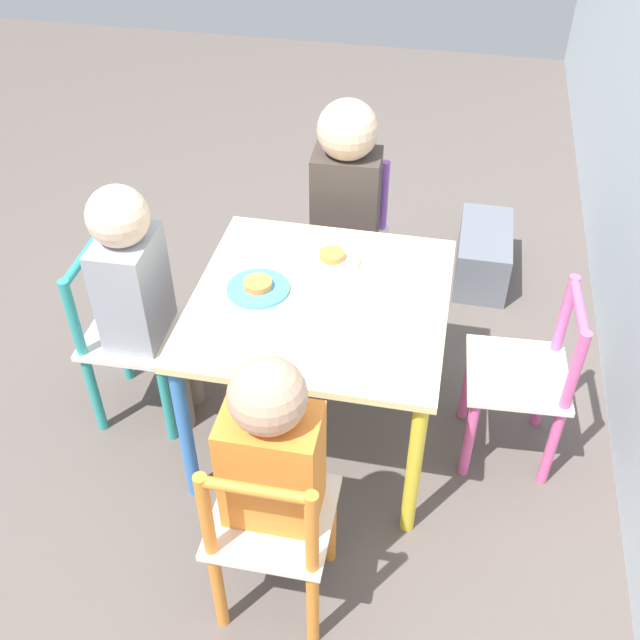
{
  "coord_description": "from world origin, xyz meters",
  "views": [
    {
      "loc": [
        1.43,
        0.29,
        1.66
      ],
      "look_at": [
        0.0,
        0.0,
        0.41
      ],
      "focal_mm": 42.0,
      "sensor_mm": 36.0,
      "label": 1
    }
  ],
  "objects_px": {
    "child_right": "(276,460)",
    "storage_bin": "(483,254)",
    "chair_orange": "(272,532)",
    "kids_table": "(320,318)",
    "chair_purple": "(346,247)",
    "plate_front": "(258,287)",
    "child_front": "(140,289)",
    "plate_left": "(332,258)",
    "chair_teal": "(129,338)",
    "chair_pink": "(525,381)",
    "child_left": "(345,199)"
  },
  "relations": [
    {
      "from": "chair_purple",
      "to": "plate_left",
      "type": "xyz_separation_m",
      "value": [
        0.38,
        0.02,
        0.23
      ]
    },
    {
      "from": "child_left",
      "to": "plate_left",
      "type": "bearing_deg",
      "value": -88.82
    },
    {
      "from": "child_right",
      "to": "plate_front",
      "type": "xyz_separation_m",
      "value": [
        -0.48,
        -0.16,
        0.06
      ]
    },
    {
      "from": "chair_teal",
      "to": "plate_front",
      "type": "relative_size",
      "value": 3.38
    },
    {
      "from": "child_front",
      "to": "child_left",
      "type": "bearing_deg",
      "value": -44.46
    },
    {
      "from": "chair_pink",
      "to": "plate_front",
      "type": "height_order",
      "value": "chair_pink"
    },
    {
      "from": "chair_pink",
      "to": "storage_bin",
      "type": "xyz_separation_m",
      "value": [
        -0.8,
        -0.11,
        -0.17
      ]
    },
    {
      "from": "chair_teal",
      "to": "plate_front",
      "type": "distance_m",
      "value": 0.44
    },
    {
      "from": "chair_pink",
      "to": "storage_bin",
      "type": "bearing_deg",
      "value": -175.62
    },
    {
      "from": "chair_purple",
      "to": "plate_left",
      "type": "distance_m",
      "value": 0.44
    },
    {
      "from": "chair_teal",
      "to": "child_front",
      "type": "xyz_separation_m",
      "value": [
        -0.0,
        0.06,
        0.18
      ]
    },
    {
      "from": "chair_teal",
      "to": "plate_front",
      "type": "height_order",
      "value": "chair_teal"
    },
    {
      "from": "chair_orange",
      "to": "plate_left",
      "type": "distance_m",
      "value": 0.74
    },
    {
      "from": "kids_table",
      "to": "storage_bin",
      "type": "distance_m",
      "value": 0.99
    },
    {
      "from": "chair_orange",
      "to": "child_right",
      "type": "relative_size",
      "value": 0.74
    },
    {
      "from": "chair_purple",
      "to": "chair_teal",
      "type": "relative_size",
      "value": 1.0
    },
    {
      "from": "kids_table",
      "to": "chair_pink",
      "type": "xyz_separation_m",
      "value": [
        -0.03,
        0.54,
        -0.15
      ]
    },
    {
      "from": "kids_table",
      "to": "plate_left",
      "type": "distance_m",
      "value": 0.18
    },
    {
      "from": "chair_purple",
      "to": "child_left",
      "type": "bearing_deg",
      "value": -90.0
    },
    {
      "from": "chair_purple",
      "to": "chair_pink",
      "type": "relative_size",
      "value": 1.0
    },
    {
      "from": "kids_table",
      "to": "child_front",
      "type": "distance_m",
      "value": 0.48
    },
    {
      "from": "child_front",
      "to": "plate_front",
      "type": "height_order",
      "value": "child_front"
    },
    {
      "from": "chair_teal",
      "to": "storage_bin",
      "type": "bearing_deg",
      "value": -50.45
    },
    {
      "from": "chair_orange",
      "to": "child_left",
      "type": "bearing_deg",
      "value": -89.03
    },
    {
      "from": "chair_purple",
      "to": "plate_front",
      "type": "distance_m",
      "value": 0.6
    },
    {
      "from": "chair_orange",
      "to": "chair_pink",
      "type": "bearing_deg",
      "value": -133.4
    },
    {
      "from": "chair_orange",
      "to": "storage_bin",
      "type": "xyz_separation_m",
      "value": [
        -1.37,
        0.43,
        -0.17
      ]
    },
    {
      "from": "storage_bin",
      "to": "plate_left",
      "type": "bearing_deg",
      "value": -32.55
    },
    {
      "from": "child_left",
      "to": "chair_teal",
      "type": "bearing_deg",
      "value": -138.78
    },
    {
      "from": "storage_bin",
      "to": "kids_table",
      "type": "bearing_deg",
      "value": -27.29
    },
    {
      "from": "chair_orange",
      "to": "plate_left",
      "type": "relative_size",
      "value": 3.56
    },
    {
      "from": "chair_pink",
      "to": "plate_front",
      "type": "xyz_separation_m",
      "value": [
        0.03,
        -0.7,
        0.23
      ]
    },
    {
      "from": "kids_table",
      "to": "child_front",
      "type": "xyz_separation_m",
      "value": [
        0.01,
        -0.48,
        0.03
      ]
    },
    {
      "from": "child_left",
      "to": "storage_bin",
      "type": "distance_m",
      "value": 0.69
    },
    {
      "from": "chair_purple",
      "to": "chair_pink",
      "type": "xyz_separation_m",
      "value": [
        0.51,
        0.56,
        0.0
      ]
    },
    {
      "from": "chair_orange",
      "to": "storage_bin",
      "type": "bearing_deg",
      "value": -107.56
    },
    {
      "from": "child_right",
      "to": "storage_bin",
      "type": "distance_m",
      "value": 1.42
    },
    {
      "from": "child_front",
      "to": "storage_bin",
      "type": "height_order",
      "value": "child_front"
    },
    {
      "from": "kids_table",
      "to": "chair_purple",
      "type": "height_order",
      "value": "chair_purple"
    },
    {
      "from": "chair_orange",
      "to": "storage_bin",
      "type": "relative_size",
      "value": 1.51
    },
    {
      "from": "chair_teal",
      "to": "plate_left",
      "type": "relative_size",
      "value": 3.56
    },
    {
      "from": "plate_left",
      "to": "plate_front",
      "type": "bearing_deg",
      "value": -45.0
    },
    {
      "from": "child_front",
      "to": "plate_front",
      "type": "distance_m",
      "value": 0.32
    },
    {
      "from": "storage_bin",
      "to": "chair_purple",
      "type": "bearing_deg",
      "value": -57.16
    },
    {
      "from": "chair_teal",
      "to": "plate_front",
      "type": "xyz_separation_m",
      "value": [
        -0.01,
        0.38,
        0.23
      ]
    },
    {
      "from": "chair_teal",
      "to": "chair_orange",
      "type": "height_order",
      "value": "same"
    },
    {
      "from": "kids_table",
      "to": "child_front",
      "type": "relative_size",
      "value": 0.85
    },
    {
      "from": "child_front",
      "to": "kids_table",
      "type": "bearing_deg",
      "value": -90.0
    },
    {
      "from": "storage_bin",
      "to": "child_right",
      "type": "bearing_deg",
      "value": -18.04
    },
    {
      "from": "plate_left",
      "to": "child_left",
      "type": "bearing_deg",
      "value": -176.45
    }
  ]
}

